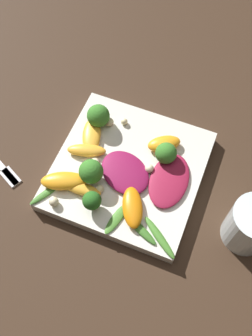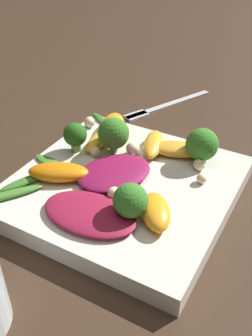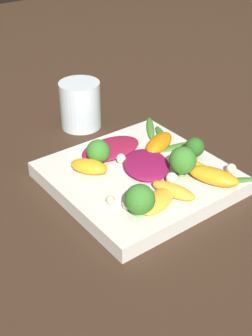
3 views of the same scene
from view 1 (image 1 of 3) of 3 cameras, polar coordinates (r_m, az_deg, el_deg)
The scene contains 25 objects.
ground_plane at distance 0.71m, azimuth 0.30°, elevation -0.81°, with size 2.40×2.40×0.00m, color #382619.
plate at distance 0.70m, azimuth 0.30°, elevation -0.36°, with size 0.25×0.25×0.02m.
drinking_glass at distance 0.65m, azimuth 17.61°, elevation -7.90°, with size 0.08×0.08×0.09m.
radicchio_leaf_0 at distance 0.67m, azimuth 6.35°, elevation -1.59°, with size 0.11×0.07×0.01m.
radicchio_leaf_1 at distance 0.67m, azimuth 0.25°, elevation -0.78°, with size 0.11×0.12×0.01m.
orange_segment_0 at distance 0.64m, azimuth 0.95°, elevation -5.74°, with size 0.08×0.06×0.02m.
orange_segment_1 at distance 0.69m, azimuth -5.90°, elevation 2.24°, with size 0.04×0.07×0.02m.
orange_segment_2 at distance 0.70m, azimuth 5.55°, elevation 3.54°, with size 0.06×0.07×0.02m.
orange_segment_3 at distance 0.66m, azimuth -6.66°, elevation -2.93°, with size 0.03×0.08×0.02m.
orange_segment_4 at distance 0.67m, azimuth -9.02°, elevation -1.87°, with size 0.06×0.08×0.02m.
orange_segment_5 at distance 0.71m, azimuth -5.01°, elevation 4.77°, with size 0.08×0.06×0.02m.
broccoli_floret_0 at distance 0.68m, azimuth 5.82°, elevation 2.14°, with size 0.04×0.04×0.04m.
broccoli_floret_1 at distance 0.71m, azimuth -4.03°, elevation 7.53°, with size 0.04×0.04×0.05m.
broccoli_floret_2 at distance 0.65m, azimuth -5.09°, elevation -0.53°, with size 0.04×0.04×0.05m.
broccoli_floret_3 at distance 0.64m, azimuth -4.97°, elevation -4.79°, with size 0.03×0.03×0.04m.
arugula_sprig_0 at distance 0.64m, azimuth 4.87°, elevation -9.98°, with size 0.06×0.07×0.01m.
arugula_sprig_1 at distance 0.64m, azimuth 1.95°, elevation -8.73°, with size 0.04×0.07×0.01m.
arugula_sprig_2 at distance 0.68m, azimuth -11.33°, elevation -3.47°, with size 0.07×0.04×0.01m.
arugula_sprig_3 at distance 0.65m, azimuth -1.44°, elevation -7.38°, with size 0.06×0.03×0.00m.
macadamia_nut_0 at distance 0.73m, azimuth -2.40°, elevation 6.68°, with size 0.02×0.02×0.02m.
macadamia_nut_1 at distance 0.66m, azimuth -10.45°, elevation -4.83°, with size 0.02×0.02×0.02m.
macadamia_nut_2 at distance 0.68m, azimuth 3.40°, elevation -0.09°, with size 0.02×0.02×0.02m.
macadamia_nut_3 at distance 0.68m, azimuth -4.55°, elevation 0.72°, with size 0.02×0.02×0.02m.
macadamia_nut_4 at distance 0.73m, azimuth -0.25°, elevation 6.76°, with size 0.01×0.01×0.01m.
macadamia_nut_5 at distance 0.66m, azimuth -3.81°, elevation -3.03°, with size 0.01×0.01×0.01m.
Camera 1 is at (-0.30, -0.11, 0.63)m, focal length 42.00 mm.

